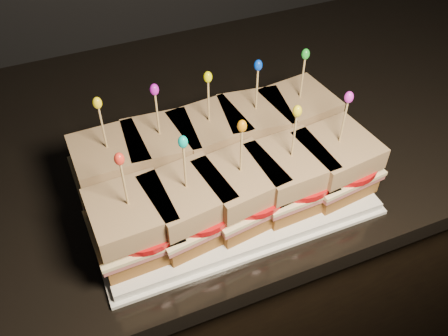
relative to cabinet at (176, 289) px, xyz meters
name	(u,v)px	position (x,y,z in m)	size (l,w,h in m)	color
cabinet	(176,289)	(0.00, 0.00, 0.00)	(2.37, 0.63, 0.89)	black
granite_slab	(159,144)	(0.00, 0.00, 0.46)	(2.41, 0.67, 0.03)	black
platter	(224,190)	(0.05, -0.17, 0.49)	(0.40, 0.25, 0.02)	white
platter_rim	(224,192)	(0.05, -0.17, 0.48)	(0.41, 0.26, 0.01)	white
sandwich_0_bread_bot	(115,182)	(-0.10, -0.11, 0.51)	(0.10, 0.10, 0.03)	brown
sandwich_0_ham	(113,174)	(-0.10, -0.11, 0.53)	(0.11, 0.10, 0.01)	#BE5C5B
sandwich_0_cheese	(112,171)	(-0.10, -0.11, 0.54)	(0.11, 0.10, 0.01)	#FDE9A7
sandwich_0_tomato	(121,167)	(-0.09, -0.12, 0.54)	(0.10, 0.10, 0.01)	red
sandwich_0_bread_top	(109,156)	(-0.10, -0.11, 0.56)	(0.10, 0.10, 0.03)	brown
sandwich_0_pick	(103,130)	(-0.10, -0.11, 0.61)	(0.00, 0.00, 0.09)	tan
sandwich_0_frill	(97,103)	(-0.10, -0.11, 0.66)	(0.01, 0.01, 0.02)	yellow
sandwich_1_bread_bot	(164,169)	(-0.02, -0.11, 0.51)	(0.10, 0.10, 0.03)	brown
sandwich_1_ham	(163,160)	(-0.02, -0.11, 0.53)	(0.11, 0.10, 0.01)	#BE5C5B
sandwich_1_cheese	(162,157)	(-0.02, -0.11, 0.54)	(0.11, 0.10, 0.01)	#FDE9A7
sandwich_1_tomato	(171,153)	(-0.01, -0.12, 0.54)	(0.10, 0.10, 0.01)	red
sandwich_1_bread_top	(161,142)	(-0.02, -0.11, 0.56)	(0.10, 0.10, 0.03)	brown
sandwich_1_pick	(158,117)	(-0.02, -0.11, 0.61)	(0.00, 0.00, 0.09)	tan
sandwich_1_frill	(154,90)	(-0.02, -0.11, 0.66)	(0.01, 0.01, 0.02)	#BD16C2
sandwich_2_bread_bot	(210,156)	(0.05, -0.11, 0.51)	(0.10, 0.10, 0.03)	brown
sandwich_2_ham	(210,147)	(0.05, -0.11, 0.53)	(0.11, 0.10, 0.01)	#BE5C5B
sandwich_2_cheese	(210,144)	(0.05, -0.11, 0.54)	(0.11, 0.10, 0.01)	#FDE9A7
sandwich_2_tomato	(218,140)	(0.07, -0.12, 0.54)	(0.10, 0.10, 0.01)	red
sandwich_2_bread_top	(209,129)	(0.05, -0.11, 0.56)	(0.10, 0.10, 0.03)	brown
sandwich_2_pick	(209,104)	(0.05, -0.11, 0.61)	(0.00, 0.00, 0.09)	tan
sandwich_2_frill	(208,77)	(0.05, -0.11, 0.66)	(0.01, 0.01, 0.02)	#E4E704
sandwich_3_bread_bot	(254,143)	(0.13, -0.11, 0.51)	(0.10, 0.10, 0.03)	brown
sandwich_3_ham	(254,135)	(0.13, -0.11, 0.53)	(0.11, 0.10, 0.01)	#BE5C5B
sandwich_3_cheese	(255,131)	(0.13, -0.11, 0.54)	(0.11, 0.10, 0.01)	#FDE9A7
sandwich_3_tomato	(263,128)	(0.14, -0.12, 0.54)	(0.10, 0.10, 0.01)	red
sandwich_3_bread_top	(255,117)	(0.13, -0.11, 0.56)	(0.10, 0.10, 0.03)	brown
sandwich_3_pick	(257,92)	(0.13, -0.11, 0.61)	(0.00, 0.00, 0.09)	tan
sandwich_3_frill	(258,65)	(0.13, -0.11, 0.66)	(0.01, 0.01, 0.02)	#0639D3
sandwich_4_bread_bot	(296,131)	(0.20, -0.11, 0.51)	(0.10, 0.10, 0.03)	brown
sandwich_4_ham	(297,123)	(0.20, -0.11, 0.53)	(0.11, 0.10, 0.01)	#BE5C5B
sandwich_4_cheese	(297,120)	(0.20, -0.11, 0.54)	(0.11, 0.10, 0.01)	#FDE9A7
sandwich_4_tomato	(306,116)	(0.22, -0.12, 0.54)	(0.10, 0.10, 0.01)	red
sandwich_4_bread_top	(299,105)	(0.20, -0.11, 0.56)	(0.10, 0.10, 0.03)	brown
sandwich_4_pick	(302,80)	(0.20, -0.11, 0.61)	(0.00, 0.00, 0.09)	tan
sandwich_4_frill	(306,54)	(0.20, -0.11, 0.66)	(0.01, 0.01, 0.02)	green
sandwich_5_bread_bot	(135,239)	(-0.10, -0.22, 0.51)	(0.10, 0.10, 0.03)	brown
sandwich_5_ham	(134,231)	(-0.10, -0.22, 0.53)	(0.11, 0.10, 0.01)	#BE5C5B
sandwich_5_cheese	(133,227)	(-0.10, -0.22, 0.54)	(0.11, 0.10, 0.01)	#FDE9A7
sandwich_5_tomato	(143,224)	(-0.09, -0.23, 0.54)	(0.10, 0.10, 0.01)	red
sandwich_5_bread_top	(130,213)	(-0.10, -0.22, 0.56)	(0.10, 0.10, 0.03)	brown
sandwich_5_pick	(125,187)	(-0.10, -0.22, 0.61)	(0.00, 0.00, 0.09)	tan
sandwich_5_frill	(119,159)	(-0.10, -0.22, 0.66)	(0.01, 0.01, 0.02)	red
sandwich_6_bread_bot	(189,222)	(-0.02, -0.22, 0.51)	(0.10, 0.10, 0.03)	brown
sandwich_6_ham	(188,214)	(-0.02, -0.22, 0.53)	(0.11, 0.10, 0.01)	#BE5C5B
sandwich_6_cheese	(188,210)	(-0.02, -0.22, 0.54)	(0.11, 0.10, 0.01)	#FDE9A7
sandwich_6_tomato	(198,207)	(-0.01, -0.23, 0.54)	(0.10, 0.10, 0.01)	red
sandwich_6_bread_top	(187,195)	(-0.02, -0.22, 0.56)	(0.10, 0.10, 0.03)	brown
sandwich_6_pick	(185,170)	(-0.02, -0.22, 0.61)	(0.00, 0.00, 0.09)	tan
sandwich_6_frill	(183,142)	(-0.02, -0.22, 0.66)	(0.01, 0.01, 0.02)	#04BBA8
sandwich_7_bread_bot	(239,206)	(0.05, -0.22, 0.51)	(0.10, 0.10, 0.03)	brown
sandwich_7_ham	(240,197)	(0.05, -0.22, 0.53)	(0.11, 0.10, 0.01)	#BE5C5B
sandwich_7_cheese	(240,194)	(0.05, -0.22, 0.54)	(0.11, 0.10, 0.01)	#FDE9A7
sandwich_7_tomato	(250,191)	(0.07, -0.23, 0.54)	(0.10, 0.10, 0.01)	red
sandwich_7_bread_top	(240,179)	(0.05, -0.22, 0.56)	(0.10, 0.10, 0.03)	brown
sandwich_7_pick	(241,153)	(0.05, -0.22, 0.61)	(0.00, 0.00, 0.09)	tan
sandwich_7_frill	(242,126)	(0.05, -0.22, 0.66)	(0.01, 0.01, 0.02)	orange
sandwich_8_bread_bot	(287,191)	(0.13, -0.22, 0.51)	(0.10, 0.10, 0.03)	brown
sandwich_8_ham	(288,182)	(0.13, -0.22, 0.53)	(0.11, 0.10, 0.01)	#BE5C5B
sandwich_8_cheese	(289,179)	(0.13, -0.22, 0.54)	(0.11, 0.10, 0.01)	#FDE9A7
sandwich_8_tomato	(299,176)	(0.14, -0.23, 0.54)	(0.10, 0.10, 0.01)	red
sandwich_8_bread_top	(290,164)	(0.13, -0.22, 0.56)	(0.10, 0.10, 0.03)	brown
sandwich_8_pick	(294,138)	(0.13, -0.22, 0.61)	(0.00, 0.00, 0.09)	tan
sandwich_8_frill	(297,111)	(0.13, -0.22, 0.66)	(0.01, 0.01, 0.02)	yellow
sandwich_9_bread_bot	(332,176)	(0.20, -0.22, 0.51)	(0.10, 0.10, 0.03)	brown
sandwich_9_ham	(334,168)	(0.20, -0.22, 0.53)	(0.11, 0.10, 0.01)	#BE5C5B
sandwich_9_cheese	(334,165)	(0.20, -0.22, 0.54)	(0.11, 0.10, 0.01)	#FDE9A7
sandwich_9_tomato	(345,161)	(0.22, -0.23, 0.54)	(0.10, 0.10, 0.01)	red
sandwich_9_bread_top	(338,150)	(0.20, -0.22, 0.56)	(0.10, 0.10, 0.03)	brown
sandwich_9_pick	(343,124)	(0.20, -0.22, 0.61)	(0.00, 0.00, 0.09)	tan
sandwich_9_frill	(349,97)	(0.20, -0.22, 0.66)	(0.01, 0.01, 0.02)	#D823D2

